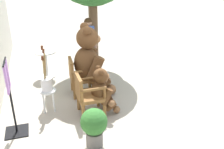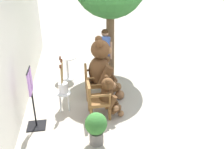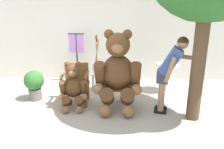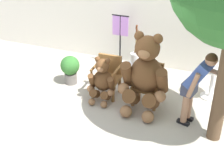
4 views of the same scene
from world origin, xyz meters
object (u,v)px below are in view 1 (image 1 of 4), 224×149
at_px(wooden_chair_left, 88,93).
at_px(person_visitor, 88,43).
at_px(brush_bucket, 46,82).
at_px(potted_plant, 94,125).
at_px(wooden_chair_right, 79,75).
at_px(teddy_bear_small, 102,90).
at_px(white_stool, 48,95).
at_px(round_side_table, 46,61).
at_px(teddy_bear_large, 90,61).
at_px(clothing_display_stand, 11,97).

bearing_deg(wooden_chair_left, person_visitor, -13.25).
bearing_deg(brush_bucket, potted_plant, -154.94).
bearing_deg(brush_bucket, person_visitor, -38.19).
xyz_separation_m(wooden_chair_right, teddy_bear_small, (-0.91, -0.29, 0.02)).
height_order(person_visitor, white_stool, person_visitor).
bearing_deg(person_visitor, brush_bucket, 141.81).
xyz_separation_m(person_visitor, round_side_table, (0.23, 1.10, -0.46)).
height_order(teddy_bear_large, round_side_table, teddy_bear_large).
distance_m(wooden_chair_left, clothing_display_stand, 1.40).
height_order(teddy_bear_small, round_side_table, teddy_bear_small).
height_order(wooden_chair_right, white_stool, wooden_chair_right).
xyz_separation_m(wooden_chair_right, round_side_table, (1.21, 0.66, -0.01)).
bearing_deg(wooden_chair_left, clothing_display_stand, 98.66).
height_order(person_visitor, brush_bucket, person_visitor).
height_order(teddy_bear_large, white_stool, teddy_bear_large).
bearing_deg(round_side_table, teddy_bear_large, -142.79).
bearing_deg(teddy_bear_small, wooden_chair_left, 90.42).
height_order(teddy_bear_small, potted_plant, teddy_bear_small).
distance_m(teddy_bear_large, brush_bucket, 1.15).
xyz_separation_m(wooden_chair_left, teddy_bear_large, (0.90, -0.27, 0.33)).
height_order(round_side_table, clothing_display_stand, clothing_display_stand).
relative_size(white_stool, round_side_table, 0.64).
distance_m(wooden_chair_left, teddy_bear_large, 1.00).
distance_m(person_visitor, round_side_table, 1.22).
xyz_separation_m(wooden_chair_left, person_visitor, (1.90, -0.45, 0.45)).
relative_size(wooden_chair_right, teddy_bear_small, 0.87).
height_order(wooden_chair_right, potted_plant, wooden_chair_right).
bearing_deg(wooden_chair_left, teddy_bear_small, -89.58).
distance_m(wooden_chair_left, white_stool, 0.84).
distance_m(teddy_bear_small, round_side_table, 2.33).
height_order(wooden_chair_left, brush_bucket, brush_bucket).
height_order(brush_bucket, round_side_table, brush_bucket).
height_order(round_side_table, potted_plant, round_side_table).
height_order(wooden_chair_left, potted_plant, wooden_chair_left).
relative_size(round_side_table, clothing_display_stand, 0.53).
bearing_deg(potted_plant, white_stool, 25.05).
xyz_separation_m(wooden_chair_left, brush_bucket, (0.39, 0.74, 0.17)).
xyz_separation_m(person_visitor, white_stool, (-1.51, 1.19, -0.55)).
distance_m(white_stool, clothing_display_stand, 0.93).
distance_m(wooden_chair_right, round_side_table, 1.38).
relative_size(person_visitor, potted_plant, 2.24).
relative_size(teddy_bear_large, person_visitor, 1.06).
height_order(brush_bucket, potted_plant, brush_bucket).
bearing_deg(person_visitor, wooden_chair_left, 166.75).
distance_m(person_visitor, brush_bucket, 1.94).
distance_m(person_visitor, clothing_display_stand, 2.78).
relative_size(teddy_bear_large, white_stool, 3.52).
relative_size(brush_bucket, potted_plant, 1.37).
relative_size(wooden_chair_right, teddy_bear_large, 0.53).
bearing_deg(teddy_bear_small, person_visitor, -4.58).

